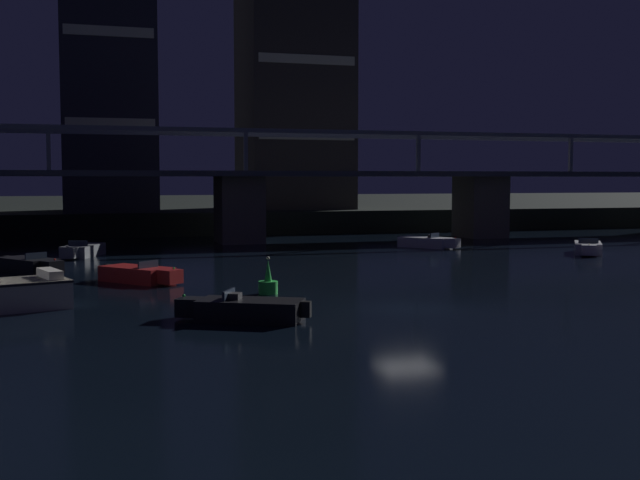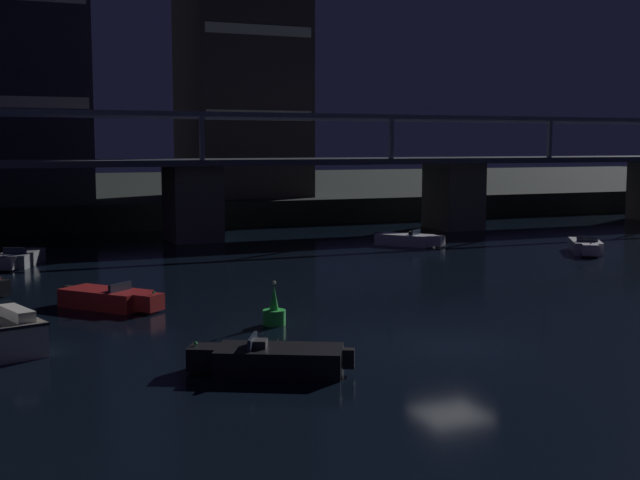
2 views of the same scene
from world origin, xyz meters
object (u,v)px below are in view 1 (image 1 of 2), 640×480
at_px(tower_central, 294,29).
at_px(speedboat_far_right, 140,274).
at_px(channel_buoy, 268,284).
at_px(speedboat_mid_left, 588,248).
at_px(speedboat_mid_center, 30,265).
at_px(speedboat_far_center, 245,310).
at_px(river_bridge, 239,194).
at_px(speedboat_near_center, 82,251).
at_px(speedboat_mid_right, 427,242).

relative_size(tower_central, speedboat_far_right, 8.24).
distance_m(speedboat_far_right, channel_buoy, 8.13).
distance_m(tower_central, speedboat_far_right, 49.33).
xyz_separation_m(tower_central, speedboat_mid_left, (12.86, -33.47, -20.61)).
relative_size(speedboat_mid_left, speedboat_far_right, 1.04).
relative_size(speedboat_mid_center, speedboat_far_right, 1.03).
bearing_deg(speedboat_mid_center, speedboat_mid_left, 0.94).
distance_m(speedboat_mid_left, speedboat_far_center, 35.06).
xyz_separation_m(tower_central, channel_buoy, (-13.67, -46.61, -20.54)).
relative_size(river_bridge, speedboat_far_center, 19.51).
xyz_separation_m(tower_central, speedboat_mid_center, (-24.79, -34.09, -20.61)).
height_order(river_bridge, tower_central, tower_central).
xyz_separation_m(speedboat_near_center, speedboat_mid_center, (-2.92, -8.83, 0.00)).
bearing_deg(speedboat_far_right, channel_buoy, -48.17).
xyz_separation_m(speedboat_near_center, speedboat_mid_right, (25.83, -0.19, 0.00)).
bearing_deg(river_bridge, speedboat_far_center, -100.75).
relative_size(speedboat_far_right, channel_buoy, 2.62).
bearing_deg(tower_central, speedboat_far_center, -106.84).
xyz_separation_m(river_bridge, channel_buoy, (-4.56, -30.27, -3.64)).
distance_m(speedboat_mid_left, speedboat_mid_center, 37.66).
xyz_separation_m(speedboat_far_center, channel_buoy, (2.44, 6.61, 0.06)).
distance_m(speedboat_mid_center, speedboat_far_right, 8.62).
bearing_deg(speedboat_far_center, channel_buoy, 69.72).
bearing_deg(speedboat_far_right, speedboat_mid_right, 33.22).
xyz_separation_m(tower_central, speedboat_mid_right, (3.96, -25.45, -20.61)).
height_order(river_bridge, speedboat_far_right, river_bridge).
height_order(speedboat_mid_center, speedboat_far_right, same).
xyz_separation_m(river_bridge, speedboat_mid_right, (13.07, -9.11, -3.70)).
height_order(speedboat_mid_right, channel_buoy, channel_buoy).
relative_size(tower_central, speedboat_far_center, 7.73).
relative_size(speedboat_near_center, speedboat_mid_right, 1.08).
bearing_deg(river_bridge, channel_buoy, -98.57).
relative_size(river_bridge, speedboat_near_center, 18.95).
bearing_deg(river_bridge, speedboat_far_right, -112.41).
bearing_deg(speedboat_far_center, tower_central, 73.16).
bearing_deg(river_bridge, speedboat_near_center, -145.07).
distance_m(river_bridge, speedboat_mid_center, 23.97).
distance_m(speedboat_mid_left, speedboat_far_right, 32.73).
bearing_deg(speedboat_far_right, speedboat_near_center, 100.31).
bearing_deg(speedboat_mid_right, speedboat_mid_center, -163.28).
distance_m(tower_central, speedboat_mid_right, 32.98).
bearing_deg(speedboat_mid_center, speedboat_far_right, -48.58).
xyz_separation_m(tower_central, speedboat_near_center, (-21.87, -25.26, -20.61)).
bearing_deg(speedboat_mid_left, speedboat_near_center, 166.70).
xyz_separation_m(speedboat_mid_left, speedboat_far_center, (-28.98, -19.75, 0.00)).
xyz_separation_m(speedboat_mid_left, speedboat_mid_right, (-8.90, 8.02, 0.00)).
distance_m(speedboat_near_center, speedboat_mid_left, 35.70).
height_order(tower_central, speedboat_mid_right, tower_central).
relative_size(speedboat_far_center, channel_buoy, 2.79).
distance_m(tower_central, speedboat_far_center, 59.29).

